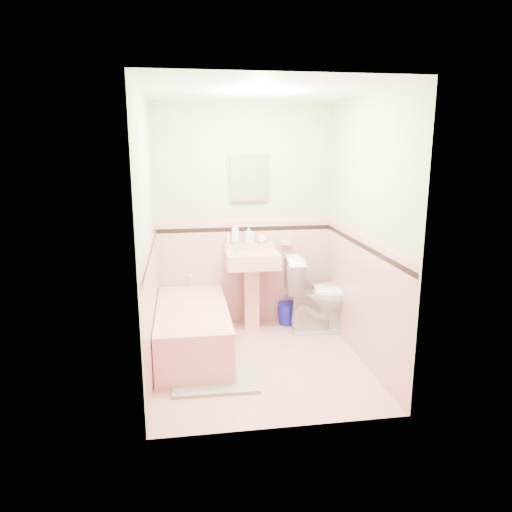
{
  "coord_description": "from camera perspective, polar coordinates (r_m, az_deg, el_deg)",
  "views": [
    {
      "loc": [
        -0.69,
        -4.21,
        2.05
      ],
      "look_at": [
        0.0,
        0.25,
        1.0
      ],
      "focal_mm": 33.58,
      "sensor_mm": 36.0,
      "label": 1
    }
  ],
  "objects": [
    {
      "name": "soap_bottle_left",
      "position": [
        5.37,
        -2.49,
        2.76
      ],
      "size": [
        0.11,
        0.11,
        0.25
      ],
      "primitive_type": "imported",
      "rotation": [
        0.0,
        0.0,
        -0.12
      ],
      "color": "#B2B2B2",
      "rests_on": "sink"
    },
    {
      "name": "soap_bottle_right",
      "position": [
        5.42,
        0.69,
        2.25
      ],
      "size": [
        0.1,
        0.1,
        0.13
      ],
      "primitive_type": "imported",
      "rotation": [
        0.0,
        0.0,
        0.01
      ],
      "color": "#B2B2B2",
      "rests_on": "sink"
    },
    {
      "name": "cap_left",
      "position": [
        4.3,
        -12.52,
        1.65
      ],
      "size": [
        0.0,
        2.2,
        2.2
      ],
      "primitive_type": "plane",
      "rotation": [
        1.57,
        0.0,
        1.57
      ],
      "color": "pink",
      "rests_on": "ground"
    },
    {
      "name": "accent_front",
      "position": [
        3.34,
        3.51,
        -3.14
      ],
      "size": [
        2.0,
        0.0,
        2.0
      ],
      "primitive_type": "plane",
      "rotation": [
        -1.57,
        0.0,
        0.0
      ],
      "color": "black",
      "rests_on": "ground"
    },
    {
      "name": "ceiling",
      "position": [
        4.29,
        0.54,
        19.12
      ],
      "size": [
        2.2,
        2.2,
        0.0
      ],
      "primitive_type": "plane",
      "rotation": [
        3.14,
        0.0,
        0.0
      ],
      "color": "white",
      "rests_on": "ground"
    },
    {
      "name": "wall_front",
      "position": [
        3.28,
        3.61,
        -1.05
      ],
      "size": [
        2.5,
        0.0,
        2.5
      ],
      "primitive_type": "plane",
      "rotation": [
        -1.57,
        0.0,
        0.0
      ],
      "color": "beige",
      "rests_on": "ground"
    },
    {
      "name": "sink_faucet",
      "position": [
        5.38,
        -0.7,
        1.3
      ],
      "size": [
        0.02,
        0.02,
        0.1
      ],
      "primitive_type": "cylinder",
      "color": "silver",
      "rests_on": "sink"
    },
    {
      "name": "bath_mat",
      "position": [
        4.38,
        -4.88,
        -14.62
      ],
      "size": [
        0.75,
        0.51,
        0.03
      ],
      "primitive_type": "cube",
      "rotation": [
        0.0,
        0.0,
        -0.02
      ],
      "color": "gray",
      "rests_on": "floor"
    },
    {
      "name": "wainscot_left",
      "position": [
        4.46,
        -12.21,
        -6.18
      ],
      "size": [
        0.0,
        2.2,
        2.2
      ],
      "primitive_type": "plane",
      "rotation": [
        1.57,
        0.0,
        1.57
      ],
      "color": "#E7A09B",
      "rests_on": "ground"
    },
    {
      "name": "tub_faucet",
      "position": [
        5.45,
        -7.87,
        -2.13
      ],
      "size": [
        0.04,
        0.12,
        0.04
      ],
      "primitive_type": "cylinder",
      "rotation": [
        1.57,
        0.0,
        0.0
      ],
      "color": "silver",
      "rests_on": "wall_back"
    },
    {
      "name": "wall_right",
      "position": [
        4.61,
        12.89,
        2.76
      ],
      "size": [
        0.0,
        2.5,
        2.5
      ],
      "primitive_type": "plane",
      "rotation": [
        1.57,
        0.0,
        -1.57
      ],
      "color": "beige",
      "rests_on": "ground"
    },
    {
      "name": "floor",
      "position": [
        4.73,
        0.47,
        -12.57
      ],
      "size": [
        2.2,
        2.2,
        0.0
      ],
      "primitive_type": "plane",
      "color": "pink",
      "rests_on": "ground"
    },
    {
      "name": "wall_left",
      "position": [
        4.3,
        -12.78,
        2.03
      ],
      "size": [
        0.0,
        2.5,
        2.5
      ],
      "primitive_type": "plane",
      "rotation": [
        1.57,
        0.0,
        1.57
      ],
      "color": "beige",
      "rests_on": "ground"
    },
    {
      "name": "bathtub",
      "position": [
        4.89,
        -7.55,
        -8.92
      ],
      "size": [
        0.7,
        1.5,
        0.45
      ],
      "primitive_type": "cube",
      "color": "#DF9B96",
      "rests_on": "floor"
    },
    {
      "name": "accent_back",
      "position": [
        5.42,
        -1.35,
        3.22
      ],
      "size": [
        2.0,
        0.0,
        2.0
      ],
      "primitive_type": "plane",
      "rotation": [
        1.57,
        0.0,
        0.0
      ],
      "color": "black",
      "rests_on": "ground"
    },
    {
      "name": "cap_right",
      "position": [
        4.6,
        12.66,
        2.39
      ],
      "size": [
        0.0,
        2.2,
        2.2
      ],
      "primitive_type": "plane",
      "rotation": [
        1.57,
        0.0,
        -1.57
      ],
      "color": "pink",
      "rests_on": "ground"
    },
    {
      "name": "cap_back",
      "position": [
        5.4,
        -1.36,
        4.26
      ],
      "size": [
        2.0,
        0.0,
        2.0
      ],
      "primitive_type": "plane",
      "rotation": [
        1.57,
        0.0,
        0.0
      ],
      "color": "pink",
      "rests_on": "ground"
    },
    {
      "name": "wainscot_front",
      "position": [
        3.51,
        3.41,
        -11.34
      ],
      "size": [
        2.0,
        0.0,
        2.0
      ],
      "primitive_type": "plane",
      "rotation": [
        -1.57,
        0.0,
        0.0
      ],
      "color": "#E7A09B",
      "rests_on": "ground"
    },
    {
      "name": "soap_bottle_mid",
      "position": [
        5.39,
        -0.86,
        2.58
      ],
      "size": [
        0.12,
        0.12,
        0.2
      ],
      "primitive_type": "imported",
      "rotation": [
        0.0,
        0.0,
        0.3
      ],
      "color": "#B2B2B2",
      "rests_on": "sink"
    },
    {
      "name": "toilet",
      "position": [
        5.4,
        7.98,
        -4.54
      ],
      "size": [
        0.87,
        0.55,
        0.85
      ],
      "primitive_type": "imported",
      "rotation": [
        0.0,
        0.0,
        1.48
      ],
      "color": "white",
      "rests_on": "floor"
    },
    {
      "name": "bucket",
      "position": [
        5.65,
        3.78,
        -6.85
      ],
      "size": [
        0.31,
        0.31,
        0.25
      ],
      "primitive_type": null,
      "rotation": [
        0.0,
        0.0,
        -0.27
      ],
      "color": "#1615A2",
      "rests_on": "floor"
    },
    {
      "name": "accent_left",
      "position": [
        4.32,
        -12.46,
        0.35
      ],
      "size": [
        0.0,
        2.2,
        2.2
      ],
      "primitive_type": "plane",
      "rotation": [
        1.57,
        0.0,
        1.57
      ],
      "color": "black",
      "rests_on": "ground"
    },
    {
      "name": "sink",
      "position": [
        5.37,
        -0.47,
        -4.22
      ],
      "size": [
        0.57,
        0.48,
        0.9
      ],
      "primitive_type": null,
      "color": "#DF9B96",
      "rests_on": "floor"
    },
    {
      "name": "soap_dish",
      "position": [
        5.51,
        3.55,
        1.56
      ],
      "size": [
        0.12,
        0.07,
        0.04
      ],
      "primitive_type": "cube",
      "color": "#DF9B96",
      "rests_on": "wall_back"
    },
    {
      "name": "tube",
      "position": [
        5.37,
        -3.29,
        2.07
      ],
      "size": [
        0.04,
        0.04,
        0.12
      ],
      "primitive_type": "cylinder",
      "rotation": [
        0.0,
        0.0,
        -0.29
      ],
      "color": "white",
      "rests_on": "sink"
    },
    {
      "name": "cap_front",
      "position": [
        3.31,
        3.53,
        -1.48
      ],
      "size": [
        2.0,
        0.0,
        2.0
      ],
      "primitive_type": "plane",
      "rotation": [
        -1.57,
        0.0,
        0.0
      ],
      "color": "pink",
      "rests_on": "ground"
    },
    {
      "name": "medicine_cabinet",
      "position": [
        5.34,
        -0.83,
        9.35
      ],
      "size": [
        0.39,
        0.04,
        0.49
      ],
      "primitive_type": "cube",
      "color": "white",
      "rests_on": "wall_back"
    },
    {
      "name": "wall_back",
      "position": [
        5.41,
        -1.38,
        4.6
      ],
      "size": [
        2.5,
        0.0,
        2.5
      ],
      "primitive_type": "plane",
      "rotation": [
        1.57,
        0.0,
        0.0
      ],
      "color": "beige",
      "rests_on": "ground"
    },
    {
      "name": "wainscot_right",
      "position": [
        4.76,
        12.36,
        -4.96
      ],
      "size": [
        0.0,
        2.2,
        2.2
      ],
      "primitive_type": "plane",
      "rotation": [
        1.57,
        0.0,
        -1.57
      ],
      "color": "#E7A09B",
      "rests_on": "ground"
    },
    {
      "name": "wainscot_back",
      "position": [
        5.54,
        -1.33,
        -2.08
      ],
      "size": [
        2.0,
        0.0,
        2.0
      ],
      "primitive_type": "plane",
      "rotation": [
        1.57,
        0.0,
        0.0
      ],
      "color": "#E7A09B",
      "rests_on": "ground"
    },
    {
      "name": "shoe",
      "position": [
        4.46,
        -6.39,
        -13.56
      ],
      "size": [
        0.16,
        0.11,
        0.06
      ],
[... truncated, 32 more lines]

